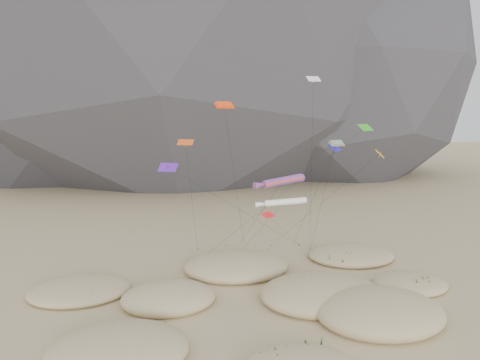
# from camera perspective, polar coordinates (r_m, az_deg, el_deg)

# --- Properties ---
(ground) EXTENTS (500.00, 500.00, 0.00)m
(ground) POSITION_cam_1_polar(r_m,az_deg,el_deg) (52.55, 6.06, -15.83)
(ground) COLOR #CCB789
(ground) RESTS_ON ground
(dunes) EXTENTS (50.19, 37.27, 3.84)m
(dunes) POSITION_cam_1_polar(r_m,az_deg,el_deg) (55.16, 3.53, -13.83)
(dunes) COLOR #CCB789
(dunes) RESTS_ON ground
(dune_grass) EXTENTS (42.13, 28.59, 1.51)m
(dune_grass) POSITION_cam_1_polar(r_m,az_deg,el_deg) (55.87, 3.33, -13.34)
(dune_grass) COLOR black
(dune_grass) RESTS_ON ground
(kite_stakes) EXTENTS (16.44, 7.34, 0.30)m
(kite_stakes) POSITION_cam_1_polar(r_m,az_deg,el_deg) (74.15, 1.54, -8.41)
(kite_stakes) COLOR #3F2D1E
(kite_stakes) RESTS_ON ground
(rainbow_tube_kite) EXTENTS (7.04, 18.94, 13.96)m
(rainbow_tube_kite) POSITION_cam_1_polar(r_m,az_deg,el_deg) (56.68, 5.02, -0.15)
(rainbow_tube_kite) COLOR #EB4D18
(rainbow_tube_kite) RESTS_ON ground
(white_tube_kite) EXTENTS (6.14, 18.21, 11.55)m
(white_tube_kite) POSITION_cam_1_polar(r_m,az_deg,el_deg) (55.28, 5.19, -2.72)
(white_tube_kite) COLOR silver
(white_tube_kite) RESTS_ON ground
(orange_parafoil) EXTENTS (7.60, 15.34, 22.79)m
(orange_parafoil) POSITION_cam_1_polar(r_m,az_deg,el_deg) (60.16, -1.88, 8.84)
(orange_parafoil) COLOR #EE3B0C
(orange_parafoil) RESTS_ON ground
(multi_parafoil) EXTENTS (2.14, 17.47, 17.97)m
(multi_parafoil) POSITION_cam_1_polar(r_m,az_deg,el_deg) (60.17, 11.60, 4.15)
(multi_parafoil) COLOR #EC5718
(multi_parafoil) RESTS_ON ground
(delta_kites) EXTENTS (29.13, 17.99, 26.19)m
(delta_kites) POSITION_cam_1_polar(r_m,az_deg,el_deg) (60.70, 6.38, 3.55)
(delta_kites) COLOR red
(delta_kites) RESTS_ON ground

